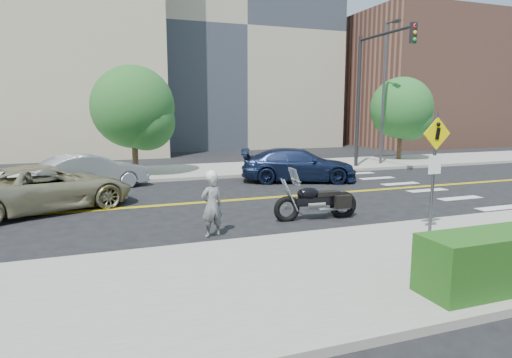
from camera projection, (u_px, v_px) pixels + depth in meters
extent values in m
plane|color=black|center=(206.00, 202.00, 15.10)|extent=(120.00, 120.00, 0.00)
cube|color=#9E9B91|center=(297.00, 276.00, 8.12)|extent=(60.00, 5.00, 0.15)
cube|color=#9E9B91|center=(173.00, 172.00, 22.06)|extent=(60.00, 5.00, 0.15)
cube|color=#A39984|center=(224.00, 38.00, 40.38)|extent=(18.00, 14.00, 20.00)
cube|color=#8C5947|center=(420.00, 82.00, 41.45)|extent=(14.00, 12.00, 12.00)
cylinder|color=#4C4C51|center=(384.00, 94.00, 24.51)|extent=(0.16, 0.16, 8.00)
cylinder|color=black|center=(358.00, 103.00, 23.45)|extent=(0.20, 0.20, 7.00)
cylinder|color=black|center=(386.00, 33.00, 20.89)|extent=(0.14, 4.40, 0.14)
cube|color=black|center=(413.00, 33.00, 19.08)|extent=(0.28, 0.18, 0.90)
cylinder|color=#4C4C51|center=(433.00, 175.00, 10.40)|extent=(0.08, 0.08, 3.00)
cube|color=#F9D800|center=(437.00, 134.00, 10.21)|extent=(0.78, 0.03, 0.78)
cube|color=white|center=(435.00, 165.00, 10.33)|extent=(0.35, 0.03, 0.45)
imported|color=#9A999D|center=(212.00, 206.00, 10.86)|extent=(0.66, 0.51, 1.62)
sphere|color=white|center=(211.00, 176.00, 10.74)|extent=(0.29, 0.29, 0.29)
imported|color=tan|center=(46.00, 188.00, 13.74)|extent=(5.93, 4.37, 1.50)
imported|color=#A3A7AB|center=(90.00, 172.00, 17.35)|extent=(4.76, 3.21, 1.48)
imported|color=#162243|center=(298.00, 165.00, 19.52)|extent=(5.63, 3.74, 1.51)
cylinder|color=#382619|center=(134.00, 133.00, 20.43)|extent=(0.28, 0.28, 4.34)
sphere|color=#1E591C|center=(133.00, 107.00, 20.24)|extent=(3.91, 3.91, 3.91)
cylinder|color=#382619|center=(400.00, 127.00, 27.08)|extent=(0.26, 0.26, 4.35)
sphere|color=#1E6120|center=(401.00, 108.00, 26.89)|extent=(3.84, 3.84, 3.84)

